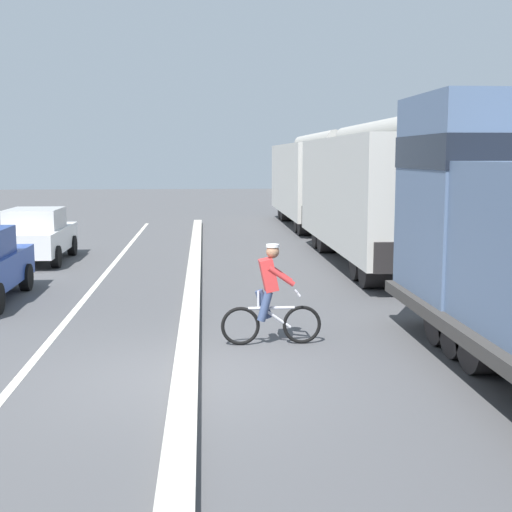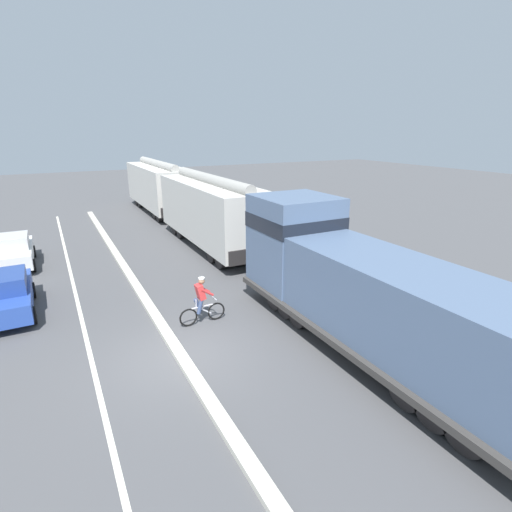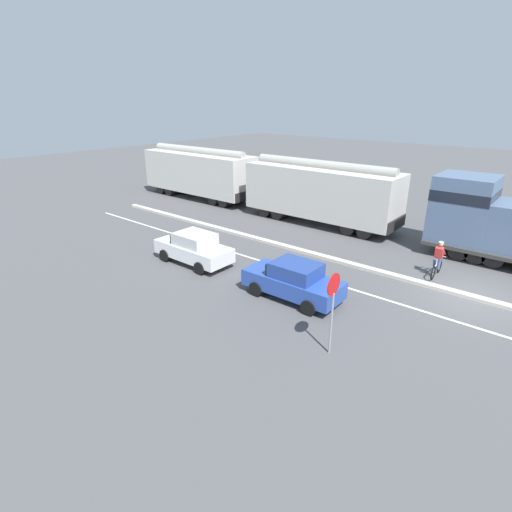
% 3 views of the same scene
% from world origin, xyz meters
% --- Properties ---
extents(ground_plane, '(120.00, 120.00, 0.00)m').
position_xyz_m(ground_plane, '(0.00, 0.00, 0.00)').
color(ground_plane, '#4C4C4F').
extents(median_curb, '(0.36, 36.00, 0.16)m').
position_xyz_m(median_curb, '(0.00, 6.00, 0.08)').
color(median_curb, beige).
rests_on(median_curb, ground).
extents(lane_stripe, '(0.14, 36.00, 0.01)m').
position_xyz_m(lane_stripe, '(-2.40, 6.00, 0.00)').
color(lane_stripe, silver).
rests_on(lane_stripe, ground).
extents(hopper_car_lead, '(2.90, 10.60, 4.18)m').
position_xyz_m(hopper_car_lead, '(5.31, 10.53, 2.08)').
color(hopper_car_lead, beige).
rests_on(hopper_car_lead, ground).
extents(hopper_car_middle, '(2.90, 10.60, 4.18)m').
position_xyz_m(hopper_car_middle, '(5.31, 22.13, 2.08)').
color(hopper_car_middle, beige).
rests_on(hopper_car_middle, ground).
extents(parked_car_blue, '(1.87, 4.22, 1.62)m').
position_xyz_m(parked_car_blue, '(-4.74, 5.74, 0.82)').
color(parked_car_blue, '#28479E').
rests_on(parked_car_blue, ground).
extents(parked_car_white, '(1.84, 4.20, 1.62)m').
position_xyz_m(parked_car_white, '(-4.76, 11.82, 0.82)').
color(parked_car_white, silver).
rests_on(parked_car_white, ground).
extents(cyclist, '(1.71, 0.48, 1.71)m').
position_xyz_m(cyclist, '(1.39, 1.76, 0.82)').
color(cyclist, black).
rests_on(cyclist, ground).
extents(stop_sign, '(0.76, 0.08, 2.88)m').
position_xyz_m(stop_sign, '(-7.21, 2.60, 2.02)').
color(stop_sign, gray).
rests_on(stop_sign, ground).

